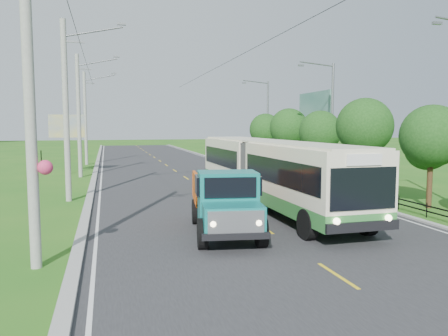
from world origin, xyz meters
name	(u,v)px	position (x,y,z in m)	size (l,w,h in m)	color
ground	(263,228)	(0.00, 0.00, 0.00)	(240.00, 240.00, 0.00)	#216317
road	(182,175)	(0.00, 20.00, 0.01)	(14.00, 120.00, 0.02)	#28282B
curb_left	(94,177)	(-7.20, 20.00, 0.07)	(0.40, 120.00, 0.15)	#9E9E99
curb_right	(261,172)	(7.15, 20.00, 0.05)	(0.30, 120.00, 0.10)	#9E9E99
edge_line_left	(101,178)	(-6.65, 20.00, 0.02)	(0.12, 120.00, 0.00)	silver
edge_line_right	(256,173)	(6.65, 20.00, 0.02)	(0.12, 120.00, 0.00)	silver
centre_dash	(263,228)	(0.00, 0.00, 0.02)	(0.12, 2.20, 0.00)	yellow
railing_right	(298,177)	(8.00, 14.00, 0.30)	(0.04, 40.00, 0.60)	black
pole_nearest	(32,101)	(-8.24, -3.00, 4.94)	(3.51, 0.44, 10.00)	gray
pole_near	(67,110)	(-8.26, 9.00, 5.09)	(3.51, 0.32, 10.00)	gray
pole_mid	(79,115)	(-8.26, 21.00, 5.09)	(3.51, 0.32, 10.00)	gray
pole_far	(86,118)	(-8.26, 33.00, 5.09)	(3.51, 0.32, 10.00)	gray
tree_second	(430,140)	(9.86, 2.14, 3.52)	(3.18, 3.26, 5.30)	#382314
tree_third	(364,129)	(9.86, 8.14, 3.99)	(3.60, 3.62, 6.00)	#382314
tree_fourth	(320,134)	(9.86, 14.14, 3.59)	(3.24, 3.31, 5.40)	#382314
tree_fifth	(289,130)	(9.86, 20.14, 3.85)	(3.48, 3.52, 5.80)	#382314
tree_back	(265,131)	(9.86, 26.14, 3.65)	(3.30, 3.36, 5.50)	#382314
streetlight_mid	(330,117)	(10.64, 14.00, 4.90)	(3.02, 0.20, 9.07)	slate
streetlight_far	(266,120)	(10.64, 28.00, 4.90)	(3.02, 0.20, 9.07)	slate
planter_near	(364,192)	(8.60, 6.00, 0.29)	(0.64, 0.64, 0.67)	silver
planter_mid	(305,177)	(8.60, 14.00, 0.29)	(0.64, 0.64, 0.67)	silver
planter_far	(268,167)	(8.60, 22.00, 0.29)	(0.64, 0.64, 0.67)	silver
billboard_left	(67,130)	(-9.50, 24.00, 3.87)	(3.00, 0.20, 5.20)	slate
billboard_right	(314,114)	(12.30, 20.00, 5.34)	(0.24, 6.00, 7.30)	slate
bus	(269,167)	(2.11, 4.91, 2.02)	(3.05, 17.44, 3.36)	#317C36
dump_truck	(225,197)	(-1.78, -0.44, 1.43)	(3.11, 6.28, 2.53)	#147874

